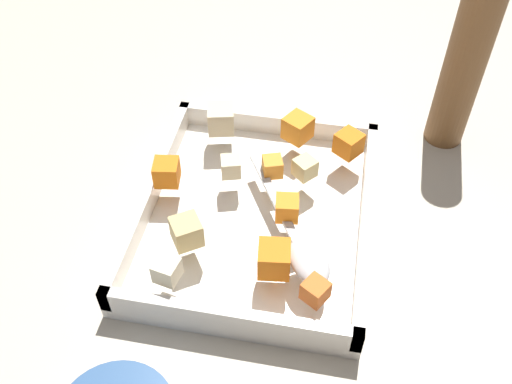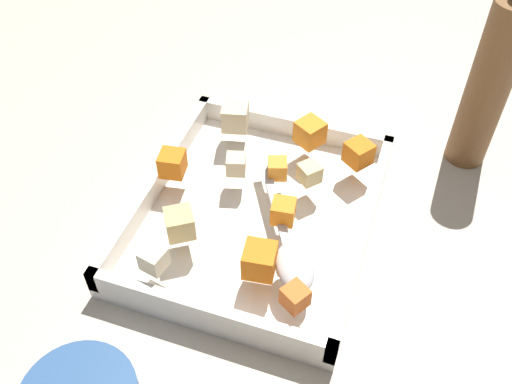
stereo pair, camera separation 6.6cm
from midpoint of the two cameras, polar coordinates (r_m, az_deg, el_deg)
ground_plane at (r=0.69m, az=2.86°, el=-4.09°), size 4.00×4.00×0.00m
baking_dish at (r=0.69m, az=2.73°, el=-2.49°), size 0.32×0.27×0.04m
carrot_chunk_rim_edge at (r=0.58m, az=7.26°, el=-10.50°), size 0.03×0.03×0.02m
carrot_chunk_mid_left at (r=0.59m, az=3.60°, el=-6.97°), size 0.04×0.04×0.03m
carrot_chunk_far_left at (r=0.74m, az=7.97°, el=5.77°), size 0.04×0.04×0.03m
carrot_chunk_mid_right at (r=0.72m, az=12.78°, el=3.67°), size 0.04×0.04×0.03m
carrot_chunk_heap_top at (r=0.64m, az=5.69°, el=-2.08°), size 0.03×0.03×0.03m
carrot_chunk_corner_sw at (r=0.69m, az=4.88°, el=2.21°), size 0.03×0.03×0.02m
carrot_chunk_center at (r=0.69m, az=-5.63°, el=2.72°), size 0.03×0.03×0.03m
potato_chunk_corner_nw at (r=0.60m, az=-7.05°, el=-6.80°), size 0.03×0.03×0.02m
potato_chunk_corner_ne at (r=0.69m, az=8.09°, el=1.75°), size 0.03×0.03×0.02m
potato_chunk_back_center at (r=0.62m, az=-4.61°, el=-3.30°), size 0.04×0.04×0.03m
potato_chunk_near_left at (r=0.69m, az=0.74°, el=2.64°), size 0.03×0.03×0.02m
potato_chunk_corner_se at (r=0.75m, az=0.45°, el=7.40°), size 0.04×0.04×0.03m
serving_spoon at (r=0.61m, az=6.73°, el=-6.62°), size 0.19×0.12×0.02m
pepper_mill at (r=0.78m, az=24.46°, el=9.50°), size 0.05×0.05×0.25m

